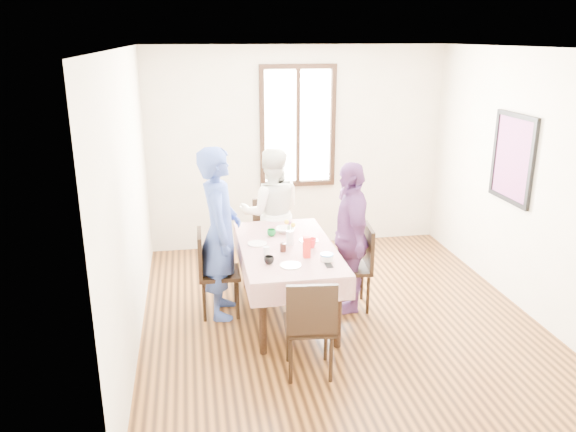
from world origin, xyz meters
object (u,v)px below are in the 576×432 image
(chair_left, at_px, (220,273))
(person_right, at_px, (349,237))
(person_left, at_px, (220,233))
(person_far, at_px, (272,213))
(chair_near, at_px, (309,324))
(chair_right, at_px, (350,268))
(dining_table, at_px, (287,281))
(chair_far, at_px, (272,238))

(chair_left, bearing_deg, person_right, 87.30)
(person_left, bearing_deg, person_far, -30.70)
(person_left, bearing_deg, chair_left, 95.25)
(person_left, distance_m, person_far, 1.14)
(chair_near, bearing_deg, chair_right, 65.21)
(chair_left, distance_m, chair_right, 1.38)
(person_left, bearing_deg, person_right, -88.99)
(chair_near, height_order, person_left, person_left)
(chair_left, relative_size, person_right, 0.57)
(chair_left, xyz_separation_m, person_right, (1.36, -0.10, 0.35))
(person_far, distance_m, person_right, 1.22)
(chair_left, relative_size, chair_right, 1.00)
(dining_table, relative_size, chair_near, 1.74)
(chair_far, bearing_deg, person_left, 55.75)
(chair_left, bearing_deg, dining_table, 79.27)
(chair_near, bearing_deg, person_right, 65.89)
(chair_left, distance_m, chair_far, 1.17)
(chair_far, xyz_separation_m, person_right, (0.67, -1.04, 0.35))
(dining_table, distance_m, person_right, 0.79)
(chair_left, xyz_separation_m, chair_far, (0.69, 0.94, 0.00))
(chair_right, distance_m, chair_far, 1.25)
(chair_near, height_order, person_far, person_far)
(chair_left, height_order, person_left, person_left)
(person_left, relative_size, person_far, 1.14)
(chair_far, xyz_separation_m, chair_near, (0.00, -2.18, 0.00))
(dining_table, relative_size, person_left, 0.89)
(chair_far, bearing_deg, person_far, 91.12)
(chair_right, relative_size, person_far, 0.58)
(chair_far, height_order, person_left, person_left)
(person_far, xyz_separation_m, person_right, (0.67, -1.02, 0.02))
(chair_right, height_order, chair_far, same)
(chair_far, distance_m, person_far, 0.33)
(chair_left, relative_size, person_left, 0.51)
(chair_far, xyz_separation_m, person_far, (0.00, -0.02, 0.33))
(chair_far, bearing_deg, dining_table, 91.12)
(chair_near, height_order, person_right, person_right)
(chair_far, distance_m, person_right, 1.29)
(chair_far, xyz_separation_m, person_left, (-0.67, -0.94, 0.44))
(chair_near, xyz_separation_m, person_left, (-0.67, 1.24, 0.44))
(chair_left, bearing_deg, chair_right, 87.36)
(chair_left, bearing_deg, person_left, 91.49)
(chair_near, xyz_separation_m, person_far, (0.00, 2.16, 0.33))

